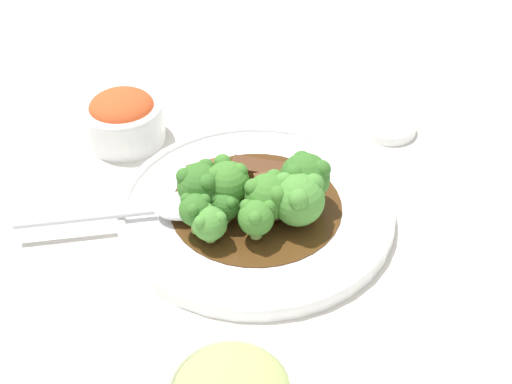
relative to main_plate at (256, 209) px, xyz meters
name	(u,v)px	position (x,y,z in m)	size (l,w,h in m)	color
ground_plane	(256,216)	(0.00, 0.00, -0.01)	(4.00, 4.00, 0.00)	silver
main_plate	(256,209)	(0.00, 0.00, 0.00)	(0.30, 0.30, 0.02)	white
beef_strip_0	(260,169)	(0.05, -0.02, 0.01)	(0.05, 0.07, 0.01)	#56331E
beef_strip_1	(214,183)	(0.04, 0.04, 0.01)	(0.08, 0.05, 0.01)	brown
beef_strip_2	(273,193)	(0.00, -0.02, 0.02)	(0.07, 0.03, 0.01)	brown
broccoli_floret_0	(305,177)	(-0.01, -0.05, 0.04)	(0.05, 0.05, 0.06)	#7FA84C
broccoli_floret_1	(195,210)	(-0.03, 0.07, 0.04)	(0.03, 0.03, 0.05)	#8EB756
broccoli_floret_2	(268,196)	(-0.03, -0.01, 0.04)	(0.05, 0.05, 0.05)	#8EB756
broccoli_floret_3	(226,180)	(0.00, 0.03, 0.04)	(0.05, 0.05, 0.06)	#8EB756
broccoli_floret_4	(256,217)	(-0.05, 0.01, 0.03)	(0.04, 0.04, 0.04)	#8EB756
broccoli_floret_5	(225,204)	(-0.02, 0.04, 0.03)	(0.03, 0.03, 0.04)	#8EB756
broccoli_floret_6	(210,223)	(-0.04, 0.06, 0.03)	(0.04, 0.04, 0.04)	#7FA84C
broccoli_floret_7	(298,198)	(-0.04, -0.03, 0.04)	(0.05, 0.05, 0.06)	#7FA84C
broccoli_floret_8	(200,184)	(0.01, 0.06, 0.04)	(0.05, 0.05, 0.06)	#8EB756
serving_spoon	(172,207)	(0.01, 0.09, 0.02)	(0.05, 0.21, 0.01)	silver
side_bowl_kimchi	(123,117)	(0.18, 0.12, 0.02)	(0.10, 0.10, 0.06)	white
sauce_dish	(389,127)	(0.11, -0.20, 0.00)	(0.07, 0.07, 0.01)	white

